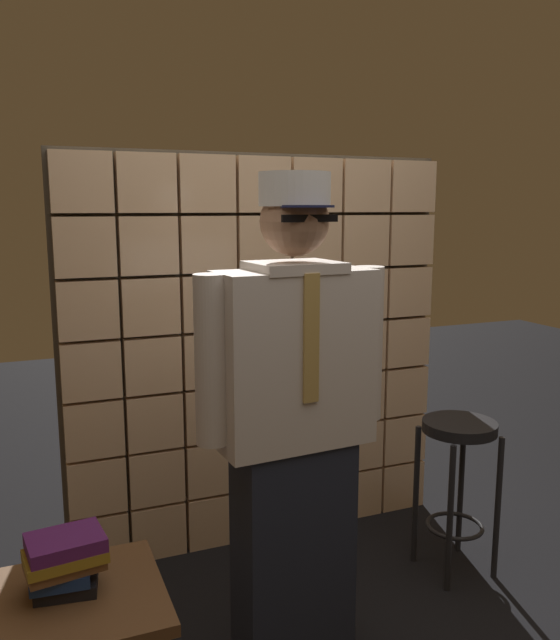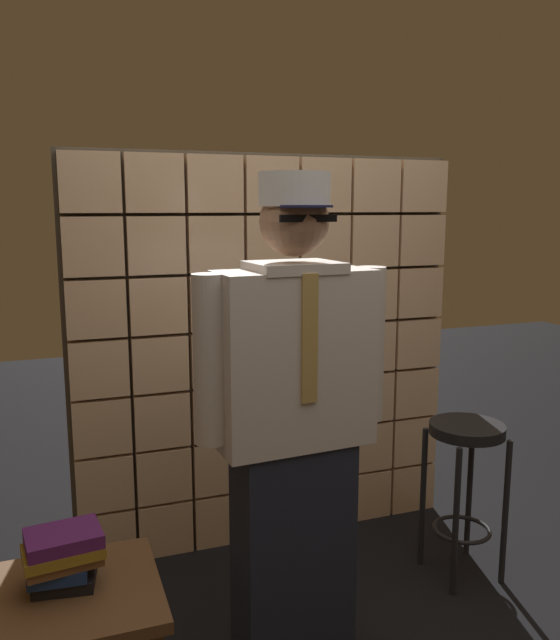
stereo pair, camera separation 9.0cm
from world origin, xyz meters
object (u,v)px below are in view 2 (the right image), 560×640
at_px(bar_stool, 465,463).
at_px(book_stack, 63,558).
at_px(side_table, 77,610).
at_px(standing_person, 294,423).

relative_size(bar_stool, book_stack, 2.90).
bearing_deg(side_table, book_stack, 135.84).
height_order(bar_stool, side_table, bar_stool).
distance_m(standing_person, book_stack, 0.87).
height_order(standing_person, book_stack, standing_person).
relative_size(standing_person, side_table, 3.48).
bearing_deg(side_table, standing_person, 7.09).
xyz_separation_m(standing_person, bar_stool, (0.96, 0.30, -0.40)).
relative_size(bar_stool, side_table, 1.41).
bearing_deg(standing_person, book_stack, -179.18).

